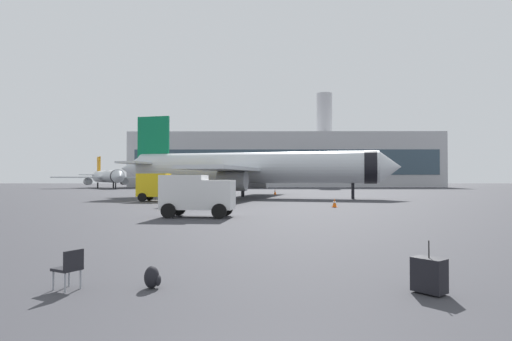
# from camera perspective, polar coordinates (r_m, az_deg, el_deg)

# --- Properties ---
(airplane_at_gate) EXTENTS (35.46, 32.25, 10.50)m
(airplane_at_gate) POSITION_cam_1_polar(r_m,az_deg,el_deg) (52.87, -0.63, 0.32)
(airplane_at_gate) COLOR silver
(airplane_at_gate) RESTS_ON ground
(airplane_taxiing) EXTENTS (23.17, 25.04, 8.15)m
(airplane_taxiing) POSITION_cam_1_polar(r_m,az_deg,el_deg) (110.92, -19.22, -0.76)
(airplane_taxiing) COLOR silver
(airplane_taxiing) RESTS_ON ground
(service_truck) EXTENTS (4.93, 2.79, 2.90)m
(service_truck) POSITION_cam_1_polar(r_m,az_deg,el_deg) (45.94, -12.52, -2.00)
(service_truck) COLOR yellow
(service_truck) RESTS_ON ground
(cargo_van) EXTENTS (4.58, 2.71, 2.60)m
(cargo_van) POSITION_cam_1_polar(r_m,az_deg,el_deg) (26.72, -7.87, -3.06)
(cargo_van) COLOR white
(cargo_van) RESTS_ON ground
(safety_cone_near) EXTENTS (0.44, 0.44, 0.79)m
(safety_cone_near) POSITION_cam_1_polar(r_m,az_deg,el_deg) (63.31, 2.55, -2.86)
(safety_cone_near) COLOR #F2590C
(safety_cone_near) RESTS_ON ground
(safety_cone_mid) EXTENTS (0.44, 0.44, 0.74)m
(safety_cone_mid) POSITION_cam_1_polar(r_m,az_deg,el_deg) (36.05, 10.41, -4.26)
(safety_cone_mid) COLOR #F2590C
(safety_cone_mid) RESTS_ON ground
(rolling_suitcase) EXTENTS (0.72, 0.75, 1.10)m
(rolling_suitcase) POSITION_cam_1_polar(r_m,az_deg,el_deg) (9.80, 22.03, -12.75)
(rolling_suitcase) COLOR black
(rolling_suitcase) RESTS_ON ground
(traveller_backpack) EXTENTS (0.36, 0.40, 0.48)m
(traveller_backpack) POSITION_cam_1_polar(r_m,az_deg,el_deg) (9.86, -13.61, -13.66)
(traveller_backpack) COLOR black
(traveller_backpack) RESTS_ON ground
(gate_chair) EXTENTS (0.65, 0.65, 0.86)m
(gate_chair) POSITION_cam_1_polar(r_m,az_deg,el_deg) (10.21, -23.56, -11.63)
(gate_chair) COLOR black
(gate_chair) RESTS_ON ground
(terminal_building) EXTENTS (85.32, 19.37, 26.93)m
(terminal_building) POSITION_cam_1_polar(r_m,az_deg,el_deg) (123.63, 3.86, 1.36)
(terminal_building) COLOR #B2B2B7
(terminal_building) RESTS_ON ground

